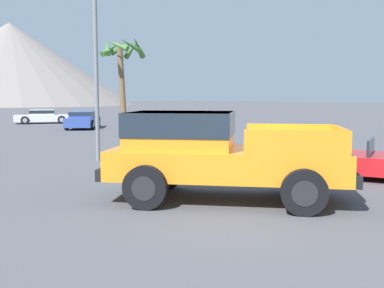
# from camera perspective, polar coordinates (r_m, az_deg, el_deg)

# --- Properties ---
(ground_plane) EXTENTS (320.00, 320.00, 0.00)m
(ground_plane) POSITION_cam_1_polar(r_m,az_deg,el_deg) (9.64, 2.69, -7.17)
(ground_plane) COLOR #4C4C51
(orange_pickup_truck) EXTENTS (4.45, 5.34, 1.88)m
(orange_pickup_truck) POSITION_cam_1_polar(r_m,az_deg,el_deg) (9.56, 2.29, -0.77)
(orange_pickup_truck) COLOR orange
(orange_pickup_truck) RESTS_ON ground_plane
(parked_car_blue) EXTENTS (4.36, 4.38, 1.19)m
(parked_car_blue) POSITION_cam_1_polar(r_m,az_deg,el_deg) (31.88, -13.68, 3.03)
(parked_car_blue) COLOR #334C9E
(parked_car_blue) RESTS_ON ground_plane
(parked_car_white) EXTENTS (4.79, 3.76, 1.12)m
(parked_car_white) POSITION_cam_1_polar(r_m,az_deg,el_deg) (38.70, -18.39, 3.35)
(parked_car_white) COLOR white
(parked_car_white) RESTS_ON ground_plane
(street_lamp_post) EXTENTS (0.90, 0.24, 7.55)m
(street_lamp_post) POSITION_cam_1_polar(r_m,az_deg,el_deg) (15.75, -12.19, 14.48)
(street_lamp_post) COLOR slate
(street_lamp_post) RESTS_ON ground_plane
(palm_tree_leaning) EXTENTS (2.82, 2.84, 5.78)m
(palm_tree_leaning) POSITION_cam_1_polar(r_m,az_deg,el_deg) (28.14, -8.84, 10.49)
(palm_tree_leaning) COLOR brown
(palm_tree_leaning) RESTS_ON ground_plane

